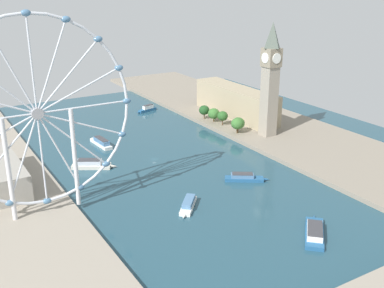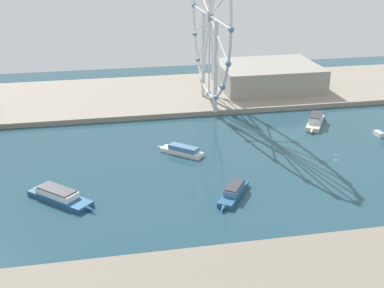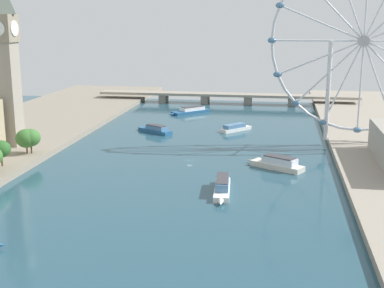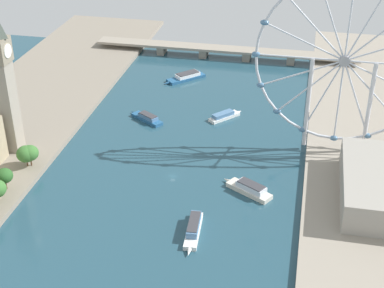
# 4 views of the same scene
# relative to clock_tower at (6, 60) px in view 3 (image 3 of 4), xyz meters

# --- Properties ---
(ground_plane) EXTENTS (402.75, 402.75, 0.00)m
(ground_plane) POSITION_rel_clock_tower_xyz_m (97.50, -5.62, -48.46)
(ground_plane) COLOR #234756
(clock_tower) EXTENTS (12.69, 12.69, 87.29)m
(clock_tower) POSITION_rel_clock_tower_xyz_m (0.00, 0.00, 0.00)
(clock_tower) COLOR gray
(clock_tower) RESTS_ON riverbank_left
(tree_row_embankment) EXTENTS (12.46, 57.25, 12.59)m
(tree_row_embankment) POSITION_rel_clock_tower_xyz_m (17.32, -35.41, -37.60)
(tree_row_embankment) COLOR #513823
(tree_row_embankment) RESTS_ON riverbank_left
(ferris_wheel) EXTENTS (101.72, 3.20, 104.66)m
(ferris_wheel) POSITION_rel_clock_tower_xyz_m (184.00, 40.39, 8.17)
(ferris_wheel) COLOR silver
(ferris_wheel) RESTS_ON riverbank_right
(river_bridge) EXTENTS (214.75, 14.53, 8.44)m
(river_bridge) POSITION_rel_clock_tower_xyz_m (97.50, 179.11, -42.05)
(river_bridge) COLOR gray
(river_bridge) RESTS_ON ground_plane
(tour_boat_0) EXTENTS (20.29, 22.35, 4.47)m
(tour_boat_0) POSITION_rel_clock_tower_xyz_m (114.29, 70.29, -46.56)
(tour_boat_0) COLOR white
(tour_boat_0) RESTS_ON ground_plane
(tour_boat_1) EXTENTS (8.04, 32.23, 5.88)m
(tour_boat_1) POSITION_rel_clock_tower_xyz_m (118.98, -52.50, -45.99)
(tour_boat_1) COLOR white
(tour_boat_1) RESTS_ON ground_plane
(tour_boat_2) EXTENTS (28.57, 19.73, 6.20)m
(tour_boat_2) POSITION_rel_clock_tower_xyz_m (140.88, -12.97, -45.92)
(tour_boat_2) COLOR beige
(tour_boat_2) RESTS_ON ground_plane
(tour_boat_4) EXTENTS (28.58, 29.04, 5.10)m
(tour_boat_4) POSITION_rel_clock_tower_xyz_m (75.75, 128.80, -46.38)
(tour_boat_4) COLOR #235684
(tour_boat_4) RESTS_ON ground_plane
(tour_boat_5) EXTENTS (26.12, 19.10, 5.00)m
(tour_boat_5) POSITION_rel_clock_tower_xyz_m (65.19, 56.81, -46.46)
(tour_boat_5) COLOR #235684
(tour_boat_5) RESTS_ON ground_plane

